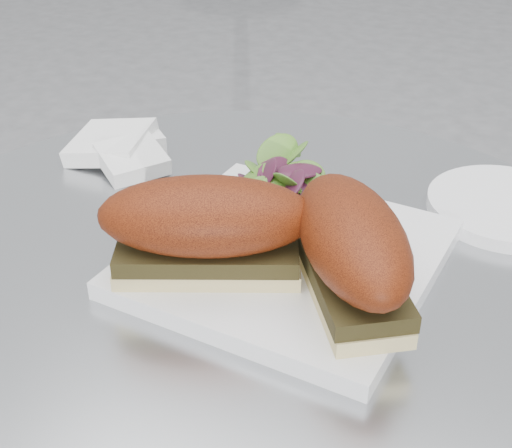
# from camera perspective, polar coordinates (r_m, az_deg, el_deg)

# --- Properties ---
(plate) EXTENTS (0.25, 0.25, 0.02)m
(plate) POSITION_cam_1_polar(r_m,az_deg,el_deg) (0.60, 2.54, -2.70)
(plate) COLOR white
(plate) RESTS_ON table
(sandwich_left) EXTENTS (0.18, 0.14, 0.08)m
(sandwich_left) POSITION_cam_1_polar(r_m,az_deg,el_deg) (0.55, -3.97, -0.14)
(sandwich_left) COLOR #CFBA81
(sandwich_left) RESTS_ON plate
(sandwich_right) EXTENTS (0.15, 0.18, 0.08)m
(sandwich_right) POSITION_cam_1_polar(r_m,az_deg,el_deg) (0.53, 7.64, -1.81)
(sandwich_right) COLOR #CFBA81
(sandwich_right) RESTS_ON plate
(salad) EXTENTS (0.10, 0.10, 0.05)m
(salad) POSITION_cam_1_polar(r_m,az_deg,el_deg) (0.65, 2.09, 3.65)
(salad) COLOR #5B902F
(salad) RESTS_ON plate
(napkin) EXTENTS (0.12, 0.12, 0.02)m
(napkin) POSITION_cam_1_polar(r_m,az_deg,el_deg) (0.78, -10.68, 5.37)
(napkin) COLOR white
(napkin) RESTS_ON table
(saucer) EXTENTS (0.15, 0.15, 0.01)m
(saucer) POSITION_cam_1_polar(r_m,az_deg,el_deg) (0.72, 19.40, 1.34)
(saucer) COLOR white
(saucer) RESTS_ON table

